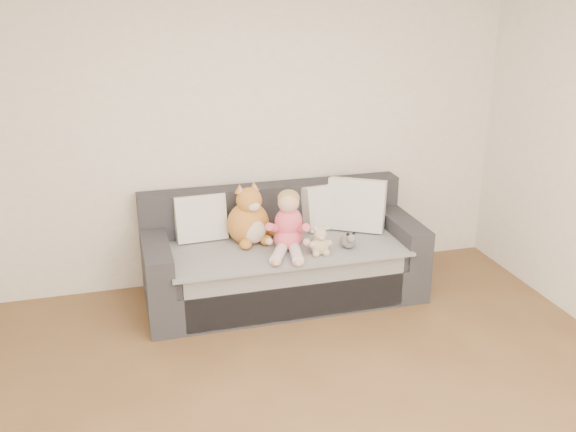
{
  "coord_description": "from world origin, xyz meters",
  "views": [
    {
      "loc": [
        -1.04,
        -2.55,
        2.44
      ],
      "look_at": [
        0.19,
        1.87,
        0.75
      ],
      "focal_mm": 40.0,
      "sensor_mm": 36.0,
      "label": 1
    }
  ],
  "objects_px": {
    "sofa": "(282,259)",
    "plush_cat": "(249,220)",
    "toddler": "(288,226)",
    "sippy_cup": "(315,243)",
    "teddy_bear": "(320,243)"
  },
  "relations": [
    {
      "from": "plush_cat",
      "to": "teddy_bear",
      "type": "distance_m",
      "value": 0.61
    },
    {
      "from": "plush_cat",
      "to": "teddy_bear",
      "type": "xyz_separation_m",
      "value": [
        0.46,
        -0.39,
        -0.09
      ]
    },
    {
      "from": "sofa",
      "to": "toddler",
      "type": "bearing_deg",
      "value": -90.41
    },
    {
      "from": "sofa",
      "to": "plush_cat",
      "type": "height_order",
      "value": "plush_cat"
    },
    {
      "from": "plush_cat",
      "to": "sippy_cup",
      "type": "relative_size",
      "value": 4.56
    },
    {
      "from": "toddler",
      "to": "plush_cat",
      "type": "height_order",
      "value": "plush_cat"
    },
    {
      "from": "sofa",
      "to": "sippy_cup",
      "type": "distance_m",
      "value": 0.39
    },
    {
      "from": "plush_cat",
      "to": "toddler",
      "type": "bearing_deg",
      "value": -57.89
    },
    {
      "from": "sofa",
      "to": "plush_cat",
      "type": "bearing_deg",
      "value": 170.85
    },
    {
      "from": "teddy_bear",
      "to": "sippy_cup",
      "type": "xyz_separation_m",
      "value": [
        -0.01,
        0.09,
        -0.03
      ]
    },
    {
      "from": "toddler",
      "to": "sippy_cup",
      "type": "height_order",
      "value": "toddler"
    },
    {
      "from": "toddler",
      "to": "sofa",
      "type": "bearing_deg",
      "value": 107.28
    },
    {
      "from": "sofa",
      "to": "sippy_cup",
      "type": "xyz_separation_m",
      "value": [
        0.2,
        -0.26,
        0.22
      ]
    },
    {
      "from": "sippy_cup",
      "to": "teddy_bear",
      "type": "bearing_deg",
      "value": -84.49
    },
    {
      "from": "sofa",
      "to": "plush_cat",
      "type": "distance_m",
      "value": 0.43
    }
  ]
}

